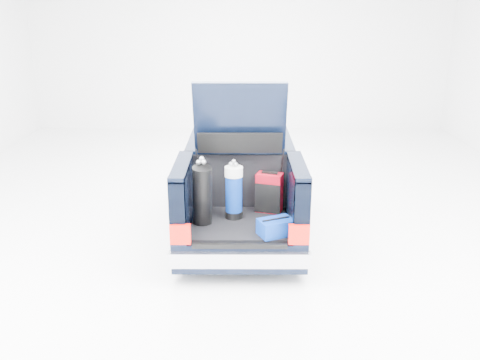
{
  "coord_description": "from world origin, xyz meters",
  "views": [
    {
      "loc": [
        0.02,
        -7.93,
        3.37
      ],
      "look_at": [
        0.0,
        -0.5,
        0.88
      ],
      "focal_mm": 38.0,
      "sensor_mm": 36.0,
      "label": 1
    }
  ],
  "objects_px": {
    "car": "(240,180)",
    "blue_golf_bag": "(234,192)",
    "red_suitcase": "(269,193)",
    "blue_duffel": "(276,227)",
    "black_golf_bag": "(202,195)"
  },
  "relations": [
    {
      "from": "car",
      "to": "blue_golf_bag",
      "type": "distance_m",
      "value": 1.46
    },
    {
      "from": "red_suitcase",
      "to": "blue_golf_bag",
      "type": "relative_size",
      "value": 0.71
    },
    {
      "from": "car",
      "to": "blue_golf_bag",
      "type": "bearing_deg",
      "value": -93.34
    },
    {
      "from": "car",
      "to": "blue_duffel",
      "type": "bearing_deg",
      "value": -76.84
    },
    {
      "from": "black_golf_bag",
      "to": "blue_duffel",
      "type": "height_order",
      "value": "black_golf_bag"
    },
    {
      "from": "blue_golf_bag",
      "to": "blue_duffel",
      "type": "relative_size",
      "value": 1.63
    },
    {
      "from": "red_suitcase",
      "to": "black_golf_bag",
      "type": "height_order",
      "value": "black_golf_bag"
    },
    {
      "from": "red_suitcase",
      "to": "blue_golf_bag",
      "type": "distance_m",
      "value": 0.57
    },
    {
      "from": "black_golf_bag",
      "to": "blue_golf_bag",
      "type": "xyz_separation_m",
      "value": [
        0.42,
        0.25,
        -0.04
      ]
    },
    {
      "from": "car",
      "to": "black_golf_bag",
      "type": "distance_m",
      "value": 1.79
    },
    {
      "from": "blue_duffel",
      "to": "red_suitcase",
      "type": "bearing_deg",
      "value": 69.66
    },
    {
      "from": "red_suitcase",
      "to": "car",
      "type": "bearing_deg",
      "value": 126.93
    },
    {
      "from": "car",
      "to": "black_golf_bag",
      "type": "relative_size",
      "value": 4.91
    },
    {
      "from": "black_golf_bag",
      "to": "red_suitcase",
      "type": "bearing_deg",
      "value": 17.79
    },
    {
      "from": "blue_golf_bag",
      "to": "black_golf_bag",
      "type": "bearing_deg",
      "value": -161.99
    }
  ]
}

